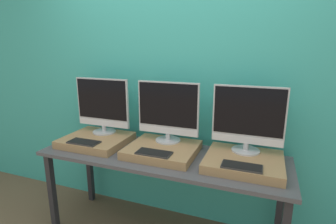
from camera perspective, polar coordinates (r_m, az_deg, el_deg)
wall_back at (r=2.36m, az=2.12°, el=6.19°), size 8.00×0.04×2.60m
workbench at (r=2.18m, az=-1.40°, el=-11.09°), size 1.98×0.65×0.78m
wooden_riser_left at (r=2.45m, az=-15.31°, el=-5.89°), size 0.55×0.49×0.07m
monitor_left at (r=2.46m, az=-14.05°, el=1.46°), size 0.53×0.21×0.51m
keyboard_left at (r=2.31m, az=-17.86°, el=-6.25°), size 0.27×0.13×0.01m
wooden_riser_center at (r=2.15m, az=-1.22°, el=-8.20°), size 0.55×0.49×0.07m
monitor_center at (r=2.17m, az=-0.02°, el=0.19°), size 0.53×0.21×0.51m
keyboard_center at (r=1.99m, az=-3.08°, el=-8.86°), size 0.27×0.13×0.01m
wooden_riser_right at (r=2.02m, az=16.14°, el=-10.32°), size 0.55×0.49×0.07m
monitor_right at (r=2.04m, az=17.02°, el=-1.35°), size 0.53×0.21×0.51m
keyboard_right at (r=1.85m, az=15.75°, el=-11.30°), size 0.27×0.13×0.01m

